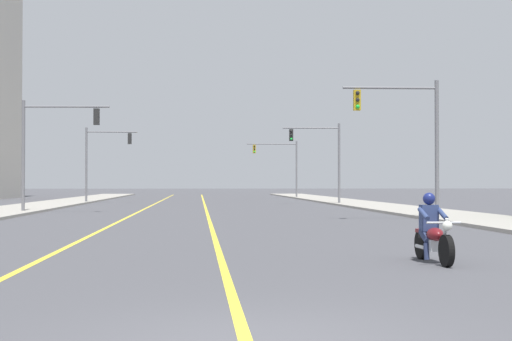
{
  "coord_description": "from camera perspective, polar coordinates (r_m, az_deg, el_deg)",
  "views": [
    {
      "loc": [
        -0.69,
        -7.69,
        1.67
      ],
      "look_at": [
        1.68,
        22.32,
        2.17
      ],
      "focal_mm": 51.68,
      "sensor_mm": 36.0,
      "label": 1
    }
  ],
  "objects": [
    {
      "name": "traffic_signal_mid_left",
      "position": [
        61.71,
        -11.91,
        1.28
      ],
      "size": [
        4.23,
        0.37,
        6.2
      ],
      "color": "slate",
      "rests_on": "ground"
    },
    {
      "name": "motorcycle_with_rider",
      "position": [
        15.86,
        13.5,
        -4.84
      ],
      "size": [
        0.7,
        2.19,
        1.46
      ],
      "color": "black",
      "rests_on": "ground"
    },
    {
      "name": "sidewalk_kerb_left",
      "position": [
        48.95,
        -17.41,
        -2.78
      ],
      "size": [
        4.4,
        110.0,
        0.14
      ],
      "primitive_type": "cube",
      "color": "#9E998E",
      "rests_on": "ground"
    },
    {
      "name": "traffic_signal_mid_right",
      "position": [
        56.33,
        5.21,
        1.49
      ],
      "size": [
        4.4,
        0.41,
        6.2
      ],
      "color": "slate",
      "rests_on": "ground"
    },
    {
      "name": "traffic_signal_near_right",
      "position": [
        33.19,
        11.85,
        3.2
      ],
      "size": [
        4.27,
        0.37,
        6.2
      ],
      "color": "slate",
      "rests_on": "ground"
    },
    {
      "name": "lane_stripe_left",
      "position": [
        52.83,
        -8.19,
        -2.75
      ],
      "size": [
        0.16,
        100.0,
        0.01
      ],
      "primitive_type": "cube",
      "color": "yellow",
      "rests_on": "ground"
    },
    {
      "name": "sidewalk_kerb_right",
      "position": [
        49.27,
        9.94,
        -2.8
      ],
      "size": [
        4.4,
        110.0,
        0.14
      ],
      "primitive_type": "cube",
      "color": "#9E998E",
      "rests_on": "ground"
    },
    {
      "name": "traffic_signal_near_left",
      "position": [
        42.03,
        -15.78,
        2.39
      ],
      "size": [
        4.79,
        0.49,
        6.2
      ],
      "color": "slate",
      "rests_on": "ground"
    },
    {
      "name": "traffic_signal_far_right",
      "position": [
        79.59,
        2.02,
        0.82
      ],
      "size": [
        5.52,
        0.52,
        6.2
      ],
      "color": "slate",
      "rests_on": "ground"
    },
    {
      "name": "lane_stripe_center",
      "position": [
        52.72,
        -3.97,
        -2.76
      ],
      "size": [
        0.16,
        100.0,
        0.01
      ],
      "primitive_type": "cube",
      "color": "yellow",
      "rests_on": "ground"
    }
  ]
}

